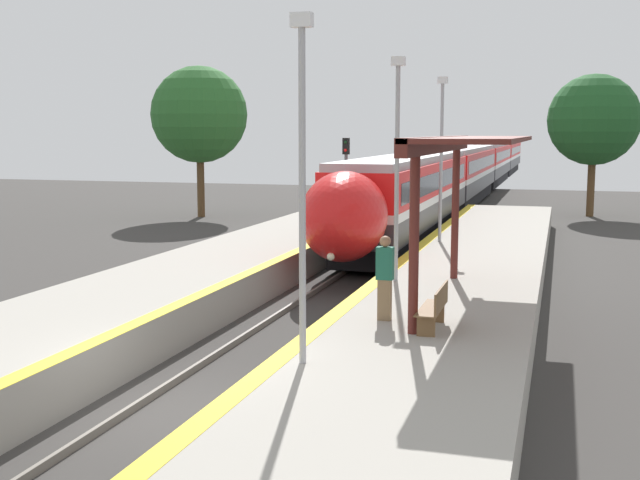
{
  "coord_description": "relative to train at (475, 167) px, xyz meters",
  "views": [
    {
      "loc": [
        6.58,
        -12.66,
        5.06
      ],
      "look_at": [
        0.6,
        7.21,
        2.24
      ],
      "focal_mm": 45.0,
      "sensor_mm": 36.0,
      "label": 1
    }
  ],
  "objects": [
    {
      "name": "background_tree_left",
      "position": [
        -13.96,
        -21.16,
        3.75
      ],
      "size": [
        5.67,
        5.67,
        8.89
      ],
      "color": "brown",
      "rests_on": "ground_plane"
    },
    {
      "name": "lamppost_mid",
      "position": [
        2.37,
        -43.62,
        2.14
      ],
      "size": [
        0.36,
        0.2,
        5.96
      ],
      "color": "#9E9EA3",
      "rests_on": "platform_right"
    },
    {
      "name": "ground_plane",
      "position": [
        0.0,
        -52.07,
        -2.28
      ],
      "size": [
        120.0,
        120.0,
        0.0
      ],
      "primitive_type": "plane",
      "color": "#383533"
    },
    {
      "name": "rail_right",
      "position": [
        0.72,
        -52.07,
        -2.21
      ],
      "size": [
        0.08,
        90.0,
        0.15
      ],
      "primitive_type": "cube",
      "color": "slate",
      "rests_on": "ground_plane"
    },
    {
      "name": "background_tree_right",
      "position": [
        8.3,
        -14.18,
        3.45
      ],
      "size": [
        5.39,
        5.39,
        8.45
      ],
      "color": "brown",
      "rests_on": "ground_plane"
    },
    {
      "name": "train",
      "position": [
        0.0,
        0.0,
        0.0
      ],
      "size": [
        2.83,
        84.44,
        3.99
      ],
      "color": "black",
      "rests_on": "ground_plane"
    },
    {
      "name": "rail_left",
      "position": [
        -0.72,
        -52.07,
        -2.21
      ],
      "size": [
        0.08,
        90.0,
        0.15
      ],
      "primitive_type": "cube",
      "color": "slate",
      "rests_on": "ground_plane"
    },
    {
      "name": "lamppost_near",
      "position": [
        2.37,
        -51.79,
        2.14
      ],
      "size": [
        0.36,
        0.2,
        5.96
      ],
      "color": "#9E9EA3",
      "rests_on": "platform_right"
    },
    {
      "name": "lamppost_far",
      "position": [
        2.37,
        -35.45,
        2.14
      ],
      "size": [
        0.36,
        0.2,
        5.96
      ],
      "color": "#9E9EA3",
      "rests_on": "platform_right"
    },
    {
      "name": "railway_signal",
      "position": [
        -2.28,
        -31.46,
        0.62
      ],
      "size": [
        0.28,
        0.28,
        4.79
      ],
      "color": "#59595E",
      "rests_on": "ground_plane"
    },
    {
      "name": "platform_right",
      "position": [
        3.92,
        -52.07,
        -1.76
      ],
      "size": [
        4.45,
        64.0,
        1.05
      ],
      "color": "#9E998E",
      "rests_on": "ground_plane"
    },
    {
      "name": "station_canopy",
      "position": [
        4.41,
        -46.02,
        2.37
      ],
      "size": [
        2.02,
        9.37,
        3.9
      ],
      "color": "#511E19",
      "rests_on": "platform_right"
    },
    {
      "name": "person_waiting",
      "position": [
        3.06,
        -48.23,
        -0.28
      ],
      "size": [
        0.36,
        0.24,
        1.82
      ],
      "color": "#7F6647",
      "rests_on": "platform_right"
    },
    {
      "name": "platform_bench",
      "position": [
        4.23,
        -48.74,
        -0.76
      ],
      "size": [
        0.44,
        1.68,
        0.89
      ],
      "color": "brown",
      "rests_on": "platform_right"
    }
  ]
}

